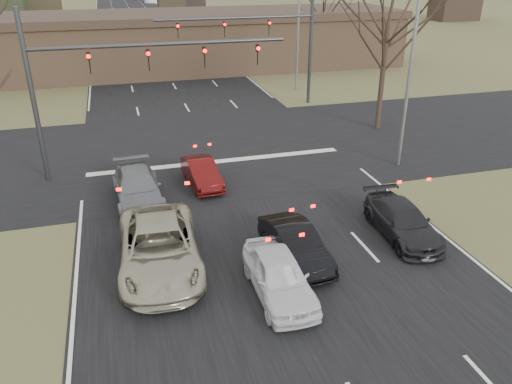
% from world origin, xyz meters
% --- Properties ---
extents(ground, '(360.00, 360.00, 0.00)m').
position_xyz_m(ground, '(0.00, 0.00, 0.00)').
color(ground, brown).
rests_on(ground, ground).
extents(road_main, '(14.00, 300.00, 0.02)m').
position_xyz_m(road_main, '(0.00, 60.00, 0.01)').
color(road_main, black).
rests_on(road_main, ground).
extents(road_cross, '(200.00, 14.00, 0.02)m').
position_xyz_m(road_cross, '(0.00, 15.00, 0.01)').
color(road_cross, black).
rests_on(road_cross, ground).
extents(building, '(42.40, 10.40, 5.30)m').
position_xyz_m(building, '(2.00, 38.00, 2.67)').
color(building, '#826146').
rests_on(building, ground).
extents(mast_arm_near, '(12.12, 0.24, 8.00)m').
position_xyz_m(mast_arm_near, '(-5.23, 13.00, 5.07)').
color(mast_arm_near, '#383A3D').
rests_on(mast_arm_near, ground).
extents(mast_arm_far, '(11.12, 0.24, 8.00)m').
position_xyz_m(mast_arm_far, '(6.18, 23.00, 5.02)').
color(mast_arm_far, '#383A3D').
rests_on(mast_arm_far, ground).
extents(streetlight_right_near, '(2.34, 0.25, 10.00)m').
position_xyz_m(streetlight_right_near, '(8.82, 10.00, 5.59)').
color(streetlight_right_near, gray).
rests_on(streetlight_right_near, ground).
extents(streetlight_right_far, '(2.34, 0.25, 10.00)m').
position_xyz_m(streetlight_right_far, '(9.32, 27.00, 5.59)').
color(streetlight_right_far, gray).
rests_on(streetlight_right_far, ground).
extents(car_silver_suv, '(2.98, 5.98, 1.63)m').
position_xyz_m(car_silver_suv, '(-4.00, 3.73, 0.81)').
color(car_silver_suv, '#B0AA8F').
rests_on(car_silver_suv, ground).
extents(car_white_sedan, '(1.66, 4.11, 1.40)m').
position_xyz_m(car_white_sedan, '(-0.50, 1.16, 0.70)').
color(car_white_sedan, white).
rests_on(car_white_sedan, ground).
extents(car_black_hatch, '(1.72, 4.08, 1.31)m').
position_xyz_m(car_black_hatch, '(0.68, 2.89, 0.65)').
color(car_black_hatch, black).
rests_on(car_black_hatch, ground).
extents(car_charcoal_sedan, '(2.03, 4.45, 1.26)m').
position_xyz_m(car_charcoal_sedan, '(5.26, 3.41, 0.63)').
color(car_charcoal_sedan, black).
rests_on(car_charcoal_sedan, ground).
extents(car_grey_ahead, '(2.18, 4.92, 1.40)m').
position_xyz_m(car_grey_ahead, '(-4.39, 9.23, 0.70)').
color(car_grey_ahead, slate).
rests_on(car_grey_ahead, ground).
extents(car_red_ahead, '(1.56, 3.75, 1.21)m').
position_xyz_m(car_red_ahead, '(-1.34, 10.33, 0.60)').
color(car_red_ahead, '#4D0B0B').
rests_on(car_red_ahead, ground).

